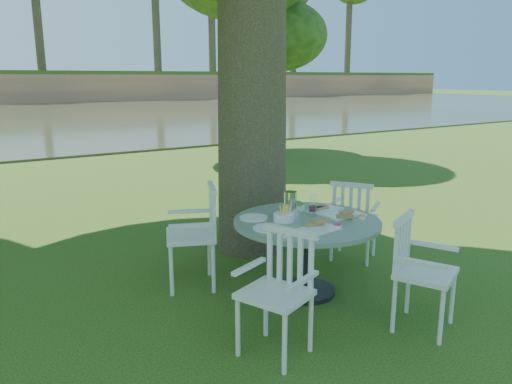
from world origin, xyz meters
TOP-DOWN VIEW (x-y plane):
  - ground at (0.00, 0.00)m, footprint 140.00×140.00m
  - table at (0.09, -0.52)m, footprint 1.34×1.34m
  - chair_ne at (1.04, -0.13)m, footprint 0.60×0.61m
  - chair_nw at (-0.64, 0.20)m, footprint 0.62×0.64m
  - chair_sw at (-0.68, -1.19)m, footprint 0.57×0.58m
  - chair_se at (0.43, -1.48)m, footprint 0.60×0.59m
  - tableware at (0.06, -0.44)m, footprint 1.17×0.87m

SIDE VIEW (x-z plane):
  - ground at x=0.00m, z-range 0.00..0.00m
  - chair_ne at x=1.04m, z-range 0.08..0.98m
  - chair_sw at x=-0.68m, z-range 0.08..0.99m
  - chair_se at x=0.43m, z-range 0.08..0.99m
  - table at x=0.09m, z-range 0.21..0.93m
  - chair_nw at x=-0.64m, z-range 0.09..1.07m
  - tableware at x=0.06m, z-range 0.64..0.89m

